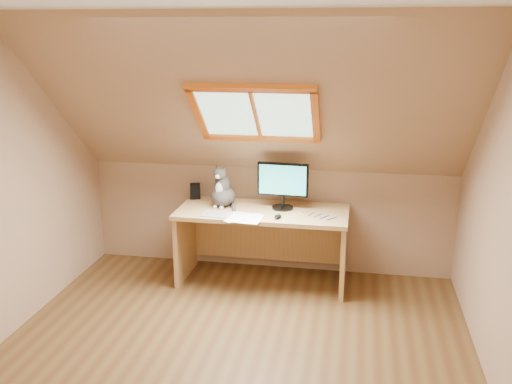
# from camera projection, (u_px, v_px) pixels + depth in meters

# --- Properties ---
(ground) EXTENTS (3.50, 3.50, 0.00)m
(ground) POSITION_uv_depth(u_px,v_px,m) (229.00, 362.00, 4.04)
(ground) COLOR brown
(ground) RESTS_ON ground
(room_shell) EXTENTS (3.52, 3.52, 2.41)m
(room_shell) POSITION_uv_depth(u_px,v_px,m) (223.00, 169.00, 3.56)
(room_shell) COLOR tan
(room_shell) RESTS_ON ground
(desk) EXTENTS (1.54, 0.67, 0.70)m
(desk) POSITION_uv_depth(u_px,v_px,m) (264.00, 230.00, 5.27)
(desk) COLOR tan
(desk) RESTS_ON ground
(monitor) EXTENTS (0.46, 0.20, 0.43)m
(monitor) POSITION_uv_depth(u_px,v_px,m) (283.00, 183.00, 5.12)
(monitor) COLOR black
(monitor) RESTS_ON desk
(cat) EXTENTS (0.27, 0.30, 0.41)m
(cat) POSITION_uv_depth(u_px,v_px,m) (222.00, 191.00, 5.23)
(cat) COLOR #494441
(cat) RESTS_ON desk
(desk_speaker) EXTENTS (0.12, 0.12, 0.14)m
(desk_speaker) POSITION_uv_depth(u_px,v_px,m) (195.00, 191.00, 5.49)
(desk_speaker) COLOR black
(desk_speaker) RESTS_ON desk
(graphics_tablet) EXTENTS (0.26, 0.19, 0.01)m
(graphics_tablet) POSITION_uv_depth(u_px,v_px,m) (217.00, 214.00, 5.01)
(graphics_tablet) COLOR #B2B2B7
(graphics_tablet) RESTS_ON desk
(mouse) EXTENTS (0.07, 0.11, 0.03)m
(mouse) POSITION_uv_depth(u_px,v_px,m) (278.00, 217.00, 4.92)
(mouse) COLOR black
(mouse) RESTS_ON desk
(papers) EXTENTS (0.35, 0.30, 0.01)m
(papers) POSITION_uv_depth(u_px,v_px,m) (242.00, 218.00, 4.93)
(papers) COLOR white
(papers) RESTS_ON desk
(cables) EXTENTS (0.51, 0.26, 0.01)m
(cables) POSITION_uv_depth(u_px,v_px,m) (310.00, 216.00, 4.96)
(cables) COLOR silver
(cables) RESTS_ON desk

